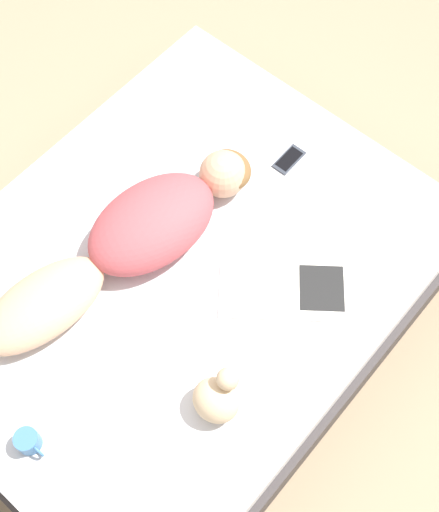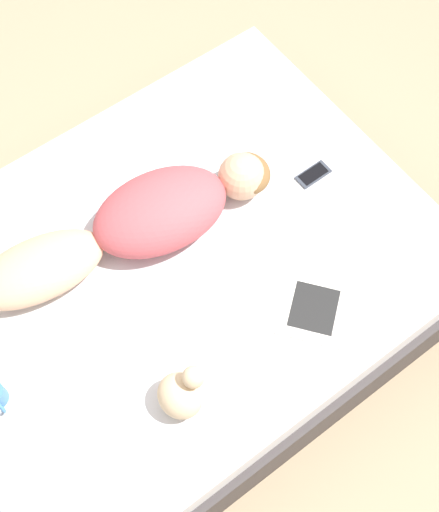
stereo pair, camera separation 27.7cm
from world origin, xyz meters
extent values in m
plane|color=#9E8466|center=(0.00, 0.00, 0.00)|extent=(12.00, 12.00, 0.00)
cube|color=#383333|center=(0.00, 0.00, 0.19)|extent=(1.64, 2.09, 0.37)
cube|color=silver|center=(0.00, 0.00, 0.45)|extent=(1.58, 2.03, 0.16)
ellipsoid|color=tan|center=(-0.24, -0.46, 0.61)|extent=(0.35, 0.56, 0.16)
ellipsoid|color=#B2474C|center=(-0.16, 0.05, 0.64)|extent=(0.44, 0.60, 0.22)
ellipsoid|color=brown|center=(-0.10, 0.43, 0.63)|extent=(0.23, 0.21, 0.11)
sphere|color=tan|center=(-0.10, 0.41, 0.63)|extent=(0.20, 0.20, 0.20)
cube|color=silver|center=(0.29, 0.14, 0.53)|extent=(0.38, 0.38, 0.01)
cube|color=silver|center=(0.49, 0.30, 0.53)|extent=(0.38, 0.38, 0.01)
cube|color=black|center=(0.49, 0.30, 0.54)|extent=(0.25, 0.26, 0.00)
cylinder|color=teal|center=(0.08, -0.84, 0.57)|extent=(0.09, 0.09, 0.08)
cylinder|color=black|center=(0.08, -0.84, 0.60)|extent=(0.07, 0.07, 0.00)
torus|color=teal|center=(0.13, -0.84, 0.57)|extent=(0.06, 0.01, 0.06)
cube|color=#333842|center=(0.02, 0.70, 0.53)|extent=(0.07, 0.15, 0.01)
cube|color=black|center=(0.02, 0.70, 0.54)|extent=(0.06, 0.12, 0.00)
ellipsoid|color=#D1B289|center=(0.48, -0.31, 0.60)|extent=(0.17, 0.16, 0.15)
sphere|color=#D1B289|center=(0.48, -0.25, 0.70)|extent=(0.08, 0.08, 0.08)
camera|label=1|loc=(0.94, -0.82, 3.05)|focal=50.00mm
camera|label=2|loc=(1.13, -0.62, 3.05)|focal=50.00mm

